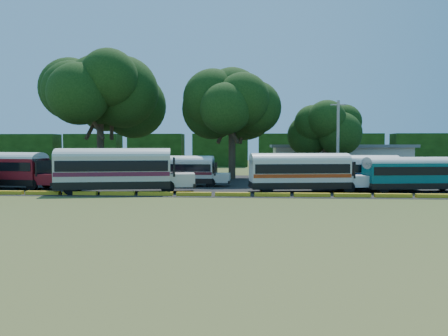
# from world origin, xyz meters

# --- Properties ---
(ground) EXTENTS (160.00, 160.00, 0.00)m
(ground) POSITION_xyz_m (0.00, 0.00, 0.00)
(ground) COLOR #38541C
(ground) RESTS_ON ground
(asphalt_strip) EXTENTS (64.00, 24.00, 0.02)m
(asphalt_strip) POSITION_xyz_m (1.00, 12.00, 0.01)
(asphalt_strip) COLOR black
(asphalt_strip) RESTS_ON ground
(curb) EXTENTS (53.70, 0.45, 0.30)m
(curb) POSITION_xyz_m (-0.00, 1.00, 0.15)
(curb) COLOR yellow
(curb) RESTS_ON ground
(terminal_building) EXTENTS (19.00, 9.00, 4.00)m
(terminal_building) POSITION_xyz_m (18.00, 30.00, 2.03)
(terminal_building) COLOR beige
(terminal_building) RESTS_ON ground
(treeline_backdrop) EXTENTS (130.00, 4.00, 6.00)m
(treeline_backdrop) POSITION_xyz_m (0.00, 48.00, 3.00)
(treeline_backdrop) COLOR black
(treeline_backdrop) RESTS_ON ground
(bus_red) EXTENTS (10.25, 3.85, 3.29)m
(bus_red) POSITION_xyz_m (-16.51, 5.72, 1.89)
(bus_red) COLOR black
(bus_red) RESTS_ON ground
(bus_cream_west) EXTENTS (11.48, 4.83, 3.67)m
(bus_cream_west) POSITION_xyz_m (-5.05, 2.72, 2.08)
(bus_cream_west) COLOR black
(bus_cream_west) RESTS_ON ground
(bus_cream_east) EXTENTS (8.89, 2.30, 2.92)m
(bus_cream_east) POSITION_xyz_m (-1.15, 8.98, 1.65)
(bus_cream_east) COLOR black
(bus_cream_east) RESTS_ON ground
(bus_white_red) EXTENTS (10.17, 3.88, 3.26)m
(bus_white_red) POSITION_xyz_m (10.07, 4.24, 1.84)
(bus_white_red) COLOR black
(bus_white_red) RESTS_ON ground
(bus_white_blue) EXTENTS (9.32, 2.76, 3.03)m
(bus_white_blue) POSITION_xyz_m (15.26, 7.61, 1.71)
(bus_white_blue) COLOR black
(bus_white_blue) RESTS_ON ground
(bus_teal) EXTENTS (9.16, 3.41, 2.94)m
(bus_teal) POSITION_xyz_m (19.24, 5.09, 1.69)
(bus_teal) COLOR black
(bus_teal) RESTS_ON ground
(tree_west) EXTENTS (10.91, 10.91, 14.29)m
(tree_west) POSITION_xyz_m (-11.64, 17.28, 10.25)
(tree_west) COLOR #3B291D
(tree_west) RESTS_ON ground
(tree_center) EXTENTS (9.51, 9.51, 12.81)m
(tree_center) POSITION_xyz_m (3.59, 18.08, 9.27)
(tree_center) COLOR #3B291D
(tree_center) RESTS_ON ground
(tree_east) EXTENTS (6.80, 6.80, 9.29)m
(tree_east) POSITION_xyz_m (14.76, 21.14, 6.73)
(tree_east) COLOR #3B291D
(tree_east) RESTS_ON ground
(utility_pole) EXTENTS (1.60, 0.30, 8.51)m
(utility_pole) POSITION_xyz_m (14.77, 13.65, 4.37)
(utility_pole) COLOR gray
(utility_pole) RESTS_ON ground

